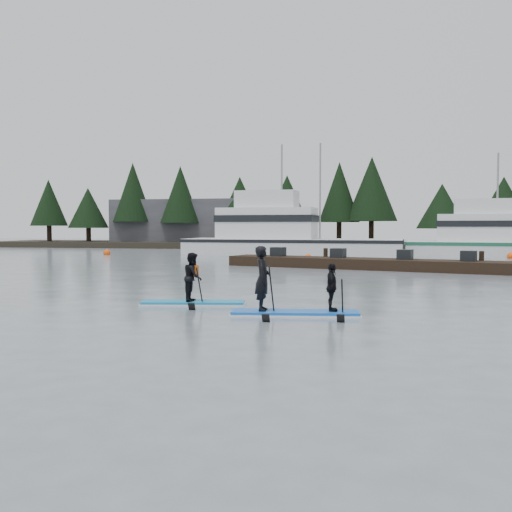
% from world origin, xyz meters
% --- Properties ---
extents(ground, '(160.00, 160.00, 0.00)m').
position_xyz_m(ground, '(0.00, 0.00, 0.00)').
color(ground, slate).
rests_on(ground, ground).
extents(far_shore, '(70.00, 8.00, 0.60)m').
position_xyz_m(far_shore, '(0.00, 42.00, 0.30)').
color(far_shore, '#2D281E').
rests_on(far_shore, ground).
extents(treeline, '(60.00, 4.00, 8.00)m').
position_xyz_m(treeline, '(0.00, 42.00, 0.00)').
color(treeline, black).
rests_on(treeline, ground).
extents(waterfront_building, '(18.00, 6.00, 5.00)m').
position_xyz_m(waterfront_building, '(-14.00, 44.00, 2.50)').
color(waterfront_building, '#4C4C51').
rests_on(waterfront_building, ground).
extents(fishing_boat_large, '(16.92, 5.60, 9.52)m').
position_xyz_m(fishing_boat_large, '(-2.44, 29.31, 0.72)').
color(fishing_boat_large, silver).
rests_on(fishing_boat_large, ground).
extents(fishing_boat_medium, '(14.22, 5.42, 8.34)m').
position_xyz_m(fishing_boat_medium, '(13.25, 29.06, 0.59)').
color(fishing_boat_medium, silver).
rests_on(fishing_boat_medium, ground).
extents(floating_dock, '(16.07, 6.40, 0.54)m').
position_xyz_m(floating_dock, '(4.37, 15.15, 0.27)').
color(floating_dock, black).
rests_on(floating_dock, ground).
extents(buoy_c, '(0.55, 0.55, 0.55)m').
position_xyz_m(buoy_c, '(13.52, 27.10, 0.00)').
color(buoy_c, '#F8520C').
rests_on(buoy_c, ground).
extents(buoy_a, '(0.55, 0.55, 0.55)m').
position_xyz_m(buoy_a, '(-15.79, 25.90, 0.00)').
color(buoy_a, '#F8520C').
rests_on(buoy_a, ground).
extents(buoy_b, '(0.49, 0.49, 0.49)m').
position_xyz_m(buoy_b, '(0.06, 22.63, 0.00)').
color(buoy_b, '#F8520C').
rests_on(buoy_b, ground).
extents(paddleboard_solo, '(2.94, 1.21, 1.90)m').
position_xyz_m(paddleboard_solo, '(-0.69, 0.60, 0.56)').
color(paddleboard_solo, '#1483BF').
rests_on(paddleboard_solo, ground).
extents(paddleboard_duo, '(3.21, 1.34, 2.21)m').
position_xyz_m(paddleboard_duo, '(2.28, -0.72, 0.59)').
color(paddleboard_duo, blue).
rests_on(paddleboard_duo, ground).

